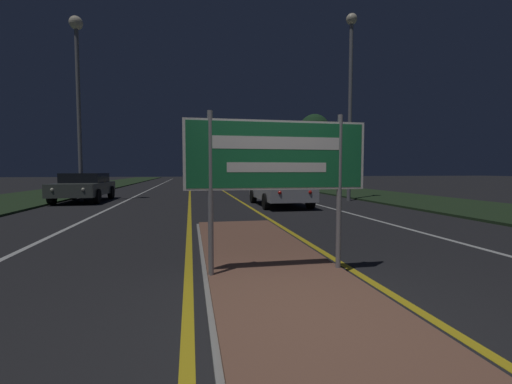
% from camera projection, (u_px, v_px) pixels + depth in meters
% --- Properties ---
extents(ground_plane, '(160.00, 160.00, 0.00)m').
position_uv_depth(ground_plane, '(319.00, 330.00, 3.13)').
color(ground_plane, '#232326').
extents(median_island, '(1.98, 9.38, 0.10)m').
position_uv_depth(median_island, '(277.00, 275.00, 4.64)').
color(median_island, '#999993').
rests_on(median_island, ground_plane).
extents(verge_left, '(5.00, 100.00, 0.08)m').
position_uv_depth(verge_left, '(52.00, 194.00, 20.94)').
color(verge_left, '#23381E').
rests_on(verge_left, ground_plane).
extents(verge_right, '(5.00, 100.00, 0.08)m').
position_uv_depth(verge_right, '(341.00, 190.00, 24.52)').
color(verge_right, '#23381E').
rests_on(verge_right, ground_plane).
extents(centre_line_yellow_left, '(0.12, 70.00, 0.01)m').
position_uv_depth(centre_line_yellow_left, '(190.00, 189.00, 27.41)').
color(centre_line_yellow_left, gold).
rests_on(centre_line_yellow_left, ground_plane).
extents(centre_line_yellow_right, '(0.12, 70.00, 0.01)m').
position_uv_depth(centre_line_yellow_right, '(219.00, 188.00, 27.85)').
color(centre_line_yellow_right, gold).
rests_on(centre_line_yellow_right, ground_plane).
extents(lane_line_white_left, '(0.12, 70.00, 0.01)m').
position_uv_depth(lane_line_white_left, '(151.00, 189.00, 26.84)').
color(lane_line_white_left, silver).
rests_on(lane_line_white_left, ground_plane).
extents(lane_line_white_right, '(0.12, 70.00, 0.01)m').
position_uv_depth(lane_line_white_right, '(256.00, 188.00, 28.42)').
color(lane_line_white_right, silver).
rests_on(lane_line_white_right, ground_plane).
extents(edge_line_white_left, '(0.10, 70.00, 0.01)m').
position_uv_depth(edge_line_white_left, '(110.00, 189.00, 26.27)').
color(edge_line_white_left, silver).
rests_on(edge_line_white_left, ground_plane).
extents(edge_line_white_right, '(0.10, 70.00, 0.01)m').
position_uv_depth(edge_line_white_right, '(290.00, 188.00, 28.99)').
color(edge_line_white_right, silver).
rests_on(edge_line_white_right, ground_plane).
extents(highway_sign, '(2.46, 0.07, 2.12)m').
position_uv_depth(highway_sign, '(277.00, 161.00, 4.54)').
color(highway_sign, gray).
rests_on(highway_sign, median_island).
extents(streetlight_left_near, '(0.60, 0.60, 8.50)m').
position_uv_depth(streetlight_left_near, '(78.00, 74.00, 15.74)').
color(streetlight_left_near, gray).
rests_on(streetlight_left_near, ground_plane).
extents(streetlight_right_near, '(0.51, 0.51, 8.80)m').
position_uv_depth(streetlight_right_near, '(351.00, 82.00, 16.19)').
color(streetlight_right_near, gray).
rests_on(streetlight_right_near, ground_plane).
extents(car_receding_0, '(1.95, 4.38, 1.42)m').
position_uv_depth(car_receding_0, '(280.00, 188.00, 14.13)').
color(car_receding_0, '#B7B7BC').
rests_on(car_receding_0, ground_plane).
extents(car_receding_1, '(1.91, 4.80, 1.58)m').
position_uv_depth(car_receding_1, '(292.00, 179.00, 24.37)').
color(car_receding_1, silver).
rests_on(car_receding_1, ground_plane).
extents(car_receding_2, '(1.88, 4.75, 1.49)m').
position_uv_depth(car_receding_2, '(260.00, 177.00, 34.07)').
color(car_receding_2, '#4C514C').
rests_on(car_receding_2, ground_plane).
extents(car_receding_3, '(1.95, 4.42, 1.37)m').
position_uv_depth(car_receding_3, '(242.00, 176.00, 46.14)').
color(car_receding_3, navy).
rests_on(car_receding_3, ground_plane).
extents(car_approaching_0, '(2.03, 4.43, 1.34)m').
position_uv_depth(car_approaching_0, '(84.00, 186.00, 16.13)').
color(car_approaching_0, '#4C514C').
rests_on(car_approaching_0, ground_plane).
extents(roadside_palm_right, '(2.39, 2.39, 5.84)m').
position_uv_depth(roadside_palm_right, '(314.00, 130.00, 27.10)').
color(roadside_palm_right, '#4C3823').
rests_on(roadside_palm_right, verge_right).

